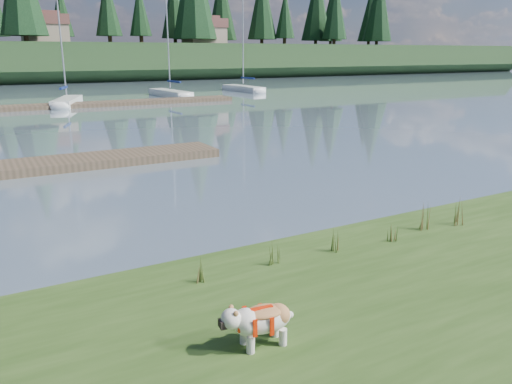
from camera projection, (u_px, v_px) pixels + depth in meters
ground at (40, 109)px, 36.13m from camera, size 200.00×200.00×0.00m
ridge at (1, 63)px, 71.61m from camera, size 200.00×20.00×5.00m
bulldog at (261, 319)px, 6.26m from camera, size 0.98×0.47×0.58m
dock_far at (69, 105)px, 37.03m from camera, size 26.00×2.20×0.30m
sailboat_bg_2 at (69, 100)px, 38.90m from camera, size 3.53×6.90×10.40m
sailboat_bg_3 at (167, 92)px, 46.76m from camera, size 2.12×7.64×11.14m
sailboat_bg_4 at (240, 88)px, 52.88m from camera, size 1.82×7.41×10.89m
weed_0 at (275, 253)px, 8.69m from camera, size 0.17×0.14×0.51m
weed_1 at (337, 240)px, 9.30m from camera, size 0.17×0.14×0.52m
weed_2 at (424, 218)px, 10.42m from camera, size 0.17×0.14×0.60m
weed_3 at (198, 271)px, 8.04m from camera, size 0.17×0.14×0.45m
weed_4 at (393, 233)px, 9.77m from camera, size 0.17×0.14×0.41m
weed_5 at (458, 213)px, 10.72m from camera, size 0.17×0.14×0.62m
mud_lip at (243, 262)px, 9.55m from camera, size 60.00×0.50×0.14m
conifer_5 at (107, 4)px, 73.88m from camera, size 3.96×3.96×10.35m
conifer_7 at (262, 3)px, 87.03m from camera, size 5.28×5.28×13.20m
conifer_8 at (335, 9)px, 89.95m from camera, size 4.62×4.62×11.77m
conifer_9 at (379, 5)px, 98.21m from camera, size 5.94×5.94×14.62m
house_1 at (44, 28)px, 71.44m from camera, size 6.30×5.30×4.65m
house_2 at (204, 31)px, 81.03m from camera, size 6.30×5.30×4.65m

